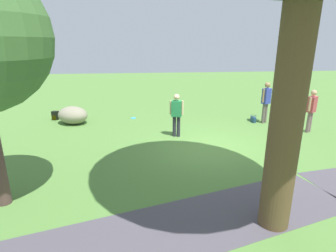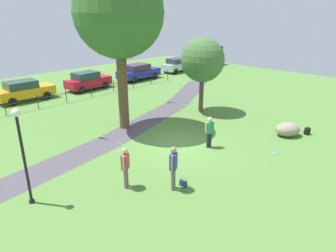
{
  "view_description": "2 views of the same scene",
  "coord_description": "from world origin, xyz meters",
  "px_view_note": "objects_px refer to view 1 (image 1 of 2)",
  "views": [
    {
      "loc": [
        2.29,
        8.43,
        3.43
      ],
      "look_at": [
        1.56,
        1.78,
        1.36
      ],
      "focal_mm": 28.95,
      "sensor_mm": 36.0,
      "label": 1
    },
    {
      "loc": [
        -10.87,
        -9.73,
        6.58
      ],
      "look_at": [
        -0.6,
        0.2,
        1.19
      ],
      "focal_mm": 32.91,
      "sensor_mm": 36.0,
      "label": 2
    }
  ],
  "objects_px": {
    "frisbee_on_grass": "(133,118)",
    "man_near_boulder": "(311,108)",
    "woman_with_handbag": "(266,99)",
    "handbag_on_grass": "(253,119)",
    "backpack_by_boulder": "(55,116)",
    "lawn_boulder": "(73,115)",
    "passerby_on_path": "(177,112)"
  },
  "relations": [
    {
      "from": "woman_with_handbag",
      "to": "passerby_on_path",
      "type": "bearing_deg",
      "value": 18.45
    },
    {
      "from": "passerby_on_path",
      "to": "frisbee_on_grass",
      "type": "bearing_deg",
      "value": -58.83
    },
    {
      "from": "handbag_on_grass",
      "to": "man_near_boulder",
      "type": "bearing_deg",
      "value": 135.75
    },
    {
      "from": "lawn_boulder",
      "to": "man_near_boulder",
      "type": "bearing_deg",
      "value": 166.76
    },
    {
      "from": "frisbee_on_grass",
      "to": "man_near_boulder",
      "type": "bearing_deg",
      "value": 158.12
    },
    {
      "from": "lawn_boulder",
      "to": "frisbee_on_grass",
      "type": "bearing_deg",
      "value": -168.27
    },
    {
      "from": "passerby_on_path",
      "to": "frisbee_on_grass",
      "type": "relative_size",
      "value": 6.52
    },
    {
      "from": "lawn_boulder",
      "to": "man_near_boulder",
      "type": "xyz_separation_m",
      "value": [
        -9.61,
        2.26,
        0.6
      ]
    },
    {
      "from": "passerby_on_path",
      "to": "handbag_on_grass",
      "type": "height_order",
      "value": "passerby_on_path"
    },
    {
      "from": "passerby_on_path",
      "to": "backpack_by_boulder",
      "type": "height_order",
      "value": "passerby_on_path"
    },
    {
      "from": "passerby_on_path",
      "to": "handbag_on_grass",
      "type": "xyz_separation_m",
      "value": [
        -3.7,
        -1.53,
        -0.8
      ]
    },
    {
      "from": "woman_with_handbag",
      "to": "man_near_boulder",
      "type": "relative_size",
      "value": 1.07
    },
    {
      "from": "woman_with_handbag",
      "to": "backpack_by_boulder",
      "type": "height_order",
      "value": "woman_with_handbag"
    },
    {
      "from": "frisbee_on_grass",
      "to": "lawn_boulder",
      "type": "bearing_deg",
      "value": 11.73
    },
    {
      "from": "frisbee_on_grass",
      "to": "backpack_by_boulder",
      "type": "bearing_deg",
      "value": -2.77
    },
    {
      "from": "passerby_on_path",
      "to": "handbag_on_grass",
      "type": "bearing_deg",
      "value": -157.61
    },
    {
      "from": "woman_with_handbag",
      "to": "handbag_on_grass",
      "type": "height_order",
      "value": "woman_with_handbag"
    },
    {
      "from": "passerby_on_path",
      "to": "backpack_by_boulder",
      "type": "bearing_deg",
      "value": -29.14
    },
    {
      "from": "man_near_boulder",
      "to": "backpack_by_boulder",
      "type": "bearing_deg",
      "value": -15.73
    },
    {
      "from": "man_near_boulder",
      "to": "backpack_by_boulder",
      "type": "xyz_separation_m",
      "value": [
        10.58,
        -2.98,
        -0.79
      ]
    },
    {
      "from": "man_near_boulder",
      "to": "handbag_on_grass",
      "type": "distance_m",
      "value": 2.41
    },
    {
      "from": "man_near_boulder",
      "to": "frisbee_on_grass",
      "type": "relative_size",
      "value": 6.77
    },
    {
      "from": "lawn_boulder",
      "to": "woman_with_handbag",
      "type": "distance_m",
      "value": 8.49
    },
    {
      "from": "man_near_boulder",
      "to": "passerby_on_path",
      "type": "bearing_deg",
      "value": -0.52
    },
    {
      "from": "handbag_on_grass",
      "to": "backpack_by_boulder",
      "type": "relative_size",
      "value": 0.82
    },
    {
      "from": "passerby_on_path",
      "to": "backpack_by_boulder",
      "type": "xyz_separation_m",
      "value": [
        5.26,
        -2.93,
        -0.75
      ]
    },
    {
      "from": "lawn_boulder",
      "to": "passerby_on_path",
      "type": "relative_size",
      "value": 1.07
    },
    {
      "from": "backpack_by_boulder",
      "to": "lawn_boulder",
      "type": "bearing_deg",
      "value": 143.39
    },
    {
      "from": "backpack_by_boulder",
      "to": "frisbee_on_grass",
      "type": "bearing_deg",
      "value": 177.23
    },
    {
      "from": "woman_with_handbag",
      "to": "handbag_on_grass",
      "type": "distance_m",
      "value": 1.02
    },
    {
      "from": "backpack_by_boulder",
      "to": "handbag_on_grass",
      "type": "bearing_deg",
      "value": 171.09
    },
    {
      "from": "backpack_by_boulder",
      "to": "woman_with_handbag",
      "type": "bearing_deg",
      "value": 170.6
    }
  ]
}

